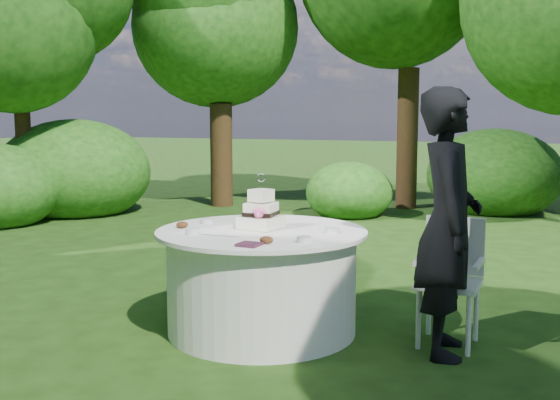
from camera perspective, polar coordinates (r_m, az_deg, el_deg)
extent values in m
plane|color=#1B350E|center=(5.03, -1.58, -11.29)|extent=(80.00, 80.00, 0.00)
cube|color=#481F34|center=(4.24, -2.70, -3.89)|extent=(0.14, 0.14, 0.02)
ellipsoid|color=white|center=(4.66, -6.04, -2.94)|extent=(0.48, 0.07, 0.01)
imported|color=black|center=(4.50, 14.42, -1.93)|extent=(0.57, 0.74, 1.79)
cylinder|color=silver|center=(4.92, -1.60, -7.20)|extent=(1.40, 1.40, 0.74)
cylinder|color=silver|center=(4.84, -1.61, -2.79)|extent=(1.56, 1.56, 0.03)
cube|color=white|center=(4.88, -1.66, -1.92)|extent=(0.30, 0.30, 0.09)
cube|color=beige|center=(4.87, -1.66, -0.76)|extent=(0.23, 0.23, 0.09)
cube|color=white|center=(4.86, -1.66, 0.41)|extent=(0.17, 0.17, 0.09)
cube|color=black|center=(4.87, -1.66, -1.17)|extent=(0.24, 0.24, 0.03)
sphere|color=#ED459D|center=(4.75, -1.85, -1.15)|extent=(0.07, 0.07, 0.07)
cylinder|color=white|center=(4.85, -1.67, 1.29)|extent=(0.01, 0.01, 0.05)
torus|color=silver|center=(4.84, -1.67, 1.99)|extent=(0.07, 0.02, 0.07)
cube|color=white|center=(4.75, 14.49, -7.08)|extent=(0.42, 0.42, 0.04)
cube|color=silver|center=(4.88, 14.98, -3.83)|extent=(0.42, 0.04, 0.42)
cylinder|color=silver|center=(4.69, 11.97, -10.13)|extent=(0.04, 0.04, 0.42)
cylinder|color=white|center=(4.63, 16.09, -10.48)|extent=(0.04, 0.04, 0.42)
cylinder|color=white|center=(5.00, 12.85, -9.04)|extent=(0.04, 0.04, 0.42)
cylinder|color=silver|center=(4.95, 16.70, -9.35)|extent=(0.04, 0.04, 0.42)
cube|color=silver|center=(4.76, 12.20, -5.03)|extent=(0.03, 0.38, 0.03)
cube|color=silver|center=(4.69, 16.94, -5.36)|extent=(0.03, 0.38, 0.03)
cylinder|color=silver|center=(4.35, 2.10, -3.45)|extent=(0.10, 0.10, 0.04)
cylinder|color=silver|center=(4.71, 4.54, -2.65)|extent=(0.10, 0.10, 0.04)
cylinder|color=silver|center=(5.16, -6.42, -1.82)|extent=(0.10, 0.10, 0.04)
cylinder|color=silver|center=(4.70, -7.66, -2.72)|extent=(0.10, 0.10, 0.04)
cylinder|color=silver|center=(5.32, -2.31, -1.50)|extent=(0.10, 0.10, 0.04)
ellipsoid|color=#562D16|center=(4.97, -8.52, -2.14)|extent=(0.09, 0.09, 0.05)
ellipsoid|color=#562D16|center=(4.31, -1.19, -3.49)|extent=(0.09, 0.09, 0.05)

